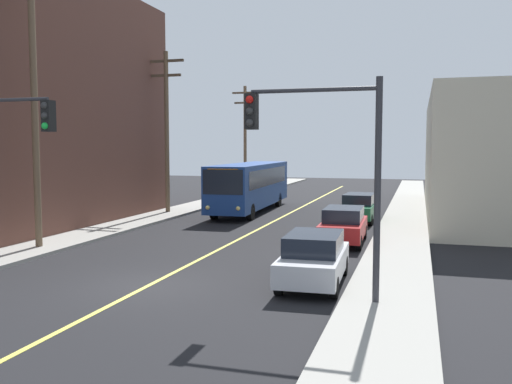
{
  "coord_description": "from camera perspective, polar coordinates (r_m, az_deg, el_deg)",
  "views": [
    {
      "loc": [
        7.99,
        -15.1,
        4.32
      ],
      "look_at": [
        0.0,
        11.7,
        2.0
      ],
      "focal_mm": 38.44,
      "sensor_mm": 36.0,
      "label": 1
    }
  ],
  "objects": [
    {
      "name": "utility_pole_mid",
      "position": [
        35.5,
        -9.27,
        6.96
      ],
      "size": [
        2.4,
        0.28,
        10.15
      ],
      "color": "brown",
      "rests_on": "sidewalk_left"
    },
    {
      "name": "parked_car_silver",
      "position": [
        17.37,
        6.05,
        -6.83
      ],
      "size": [
        1.97,
        4.47,
        1.62
      ],
      "color": "#B7B7BC",
      "rests_on": "ground"
    },
    {
      "name": "sidewalk_left",
      "position": [
        29.67,
        -14.54,
        -3.64
      ],
      "size": [
        2.5,
        90.0,
        0.15
      ],
      "primitive_type": "cube",
      "color": "gray",
      "rests_on": "ground"
    },
    {
      "name": "parked_car_red",
      "position": [
        24.75,
        9.1,
        -3.4
      ],
      "size": [
        1.91,
        4.44,
        1.62
      ],
      "color": "maroon",
      "rests_on": "ground"
    },
    {
      "name": "utility_pole_near",
      "position": [
        24.57,
        -22.1,
        9.77
      ],
      "size": [
        2.4,
        0.28,
        11.88
      ],
      "color": "brown",
      "rests_on": "sidewalk_left"
    },
    {
      "name": "lane_stripe_center",
      "position": [
        31.44,
        1.72,
        -3.15
      ],
      "size": [
        0.16,
        60.0,
        0.01
      ],
      "primitive_type": "cube",
      "color": "#D8CC4C",
      "rests_on": "ground"
    },
    {
      "name": "ground_plane",
      "position": [
        17.62,
        -11.1,
        -9.54
      ],
      "size": [
        120.0,
        120.0,
        0.0
      ],
      "primitive_type": "plane",
      "color": "black"
    },
    {
      "name": "city_bus",
      "position": [
        36.29,
        -0.57,
        0.79
      ],
      "size": [
        3.0,
        12.23,
        3.2
      ],
      "color": "navy",
      "rests_on": "ground"
    },
    {
      "name": "sidewalk_right",
      "position": [
        25.46,
        14.76,
        -5.01
      ],
      "size": [
        2.5,
        90.0,
        0.15
      ],
      "primitive_type": "cube",
      "color": "gray",
      "rests_on": "ground"
    },
    {
      "name": "traffic_signal_right_corner",
      "position": [
        15.01,
        6.72,
        4.65
      ],
      "size": [
        3.75,
        0.48,
        6.0
      ],
      "color": "#2D2D33",
      "rests_on": "sidewalk_right"
    },
    {
      "name": "utility_pole_far",
      "position": [
        50.04,
        -1.14,
        6.05
      ],
      "size": [
        2.4,
        0.28,
        9.63
      ],
      "color": "brown",
      "rests_on": "sidewalk_left"
    },
    {
      "name": "parked_car_green",
      "position": [
        32.08,
        10.71,
        -1.56
      ],
      "size": [
        1.96,
        4.46,
        1.62
      ],
      "color": "#196038",
      "rests_on": "ground"
    }
  ]
}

